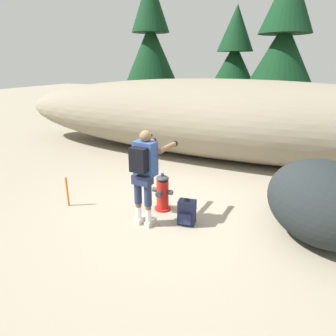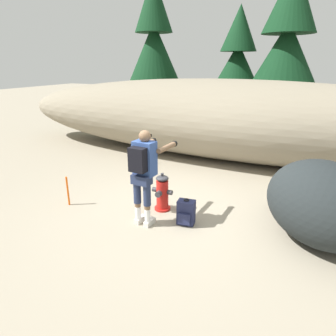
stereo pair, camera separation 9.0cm
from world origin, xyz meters
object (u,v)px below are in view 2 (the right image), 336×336
(boulder_large, at_px, (322,204))
(survey_stake, at_px, (68,191))
(fire_hydrant, at_px, (162,193))
(utility_worker, at_px, (144,167))
(boulder_mid, at_px, (293,200))
(spare_backpack, at_px, (186,213))

(boulder_large, bearing_deg, survey_stake, -171.15)
(survey_stake, bearing_deg, fire_hydrant, 19.68)
(utility_worker, distance_m, boulder_mid, 2.88)
(utility_worker, xyz_separation_m, spare_backpack, (0.66, 0.26, -0.84))
(fire_hydrant, distance_m, spare_backpack, 0.71)
(fire_hydrant, height_order, spare_backpack, fire_hydrant)
(spare_backpack, bearing_deg, fire_hydrant, -124.31)
(fire_hydrant, relative_size, boulder_mid, 0.84)
(boulder_mid, xyz_separation_m, survey_stake, (-4.06, -1.56, 0.04))
(spare_backpack, xyz_separation_m, boulder_large, (2.08, 0.38, 0.45))
(utility_worker, height_order, boulder_mid, utility_worker)
(spare_backpack, distance_m, boulder_large, 2.16)
(fire_hydrant, bearing_deg, survey_stake, -160.32)
(utility_worker, height_order, survey_stake, utility_worker)
(utility_worker, bearing_deg, spare_backpack, -64.31)
(boulder_mid, bearing_deg, utility_worker, -147.16)
(fire_hydrant, relative_size, spare_backpack, 1.58)
(fire_hydrant, distance_m, boulder_mid, 2.47)
(boulder_large, relative_size, survey_stake, 3.06)
(utility_worker, relative_size, boulder_mid, 1.87)
(utility_worker, bearing_deg, boulder_large, -72.94)
(utility_worker, height_order, spare_backpack, utility_worker)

